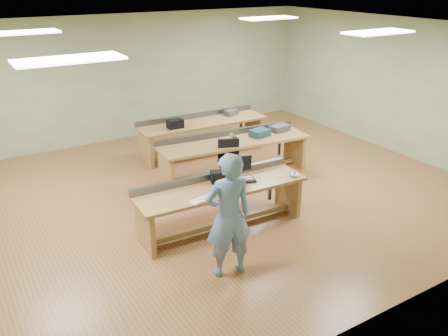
{
  "coord_description": "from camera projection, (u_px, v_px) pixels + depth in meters",
  "views": [
    {
      "loc": [
        -3.83,
        -7.0,
        3.88
      ],
      "look_at": [
        0.09,
        -0.6,
        0.77
      ],
      "focal_mm": 38.0,
      "sensor_mm": 36.0,
      "label": 1
    }
  ],
  "objects": [
    {
      "name": "workbench_front",
      "position": [
        221.0,
        197.0,
        7.57
      ],
      "size": [
        2.84,
        0.86,
        0.86
      ],
      "rotation": [
        0.0,
        0.0,
        -0.04
      ],
      "color": "#AB7C48",
      "rests_on": "floor"
    },
    {
      "name": "camera_bag",
      "position": [
        220.0,
        177.0,
        7.59
      ],
      "size": [
        0.32,
        0.26,
        0.19
      ],
      "primitive_type": "cube",
      "rotation": [
        0.0,
        0.0,
        -0.36
      ],
      "color": "black",
      "rests_on": "workbench_front"
    },
    {
      "name": "parts_bin_teal",
      "position": [
        260.0,
        133.0,
        9.75
      ],
      "size": [
        0.43,
        0.35,
        0.13
      ],
      "primitive_type": "cube",
      "rotation": [
        0.0,
        0.0,
        0.18
      ],
      "color": "#153A46",
      "rests_on": "workbench_mid"
    },
    {
      "name": "wall_front",
      "position": [
        381.0,
        210.0,
        5.12
      ],
      "size": [
        10.0,
        0.04,
        3.0
      ],
      "primitive_type": "cube",
      "color": "#9CB488",
      "rests_on": "floor"
    },
    {
      "name": "workbench_back",
      "position": [
        202.0,
        129.0,
        10.81
      ],
      "size": [
        2.99,
        0.88,
        0.86
      ],
      "rotation": [
        0.0,
        0.0,
        -0.03
      ],
      "color": "#AB7C48",
      "rests_on": "floor"
    },
    {
      "name": "floor",
      "position": [
        203.0,
        197.0,
        8.84
      ],
      "size": [
        10.0,
        10.0,
        0.0
      ],
      "primitive_type": "plane",
      "color": "brown",
      "rests_on": "ground"
    },
    {
      "name": "trackball_mouse",
      "position": [
        295.0,
        174.0,
        7.84
      ],
      "size": [
        0.13,
        0.16,
        0.06
      ],
      "primitive_type": "ellipsoid",
      "rotation": [
        0.0,
        0.0,
        0.03
      ],
      "color": "white",
      "rests_on": "workbench_front"
    },
    {
      "name": "keyboard",
      "position": [
        204.0,
        199.0,
        7.02
      ],
      "size": [
        0.46,
        0.22,
        0.03
      ],
      "primitive_type": "cube",
      "rotation": [
        0.0,
        0.0,
        0.17
      ],
      "color": "white",
      "rests_on": "workbench_front"
    },
    {
      "name": "wall_right",
      "position": [
        395.0,
        86.0,
        10.68
      ],
      "size": [
        0.04,
        8.0,
        3.0
      ],
      "primitive_type": "cube",
      "color": "#9CB488",
      "rests_on": "floor"
    },
    {
      "name": "laptop_base",
      "position": [
        245.0,
        180.0,
        7.67
      ],
      "size": [
        0.37,
        0.33,
        0.04
      ],
      "primitive_type": "cube",
      "rotation": [
        0.0,
        0.0,
        -0.24
      ],
      "color": "black",
      "rests_on": "workbench_front"
    },
    {
      "name": "storage_box_back",
      "position": [
        175.0,
        124.0,
        10.24
      ],
      "size": [
        0.33,
        0.24,
        0.19
      ],
      "primitive_type": "cube",
      "rotation": [
        0.0,
        0.0,
        -0.01
      ],
      "color": "black",
      "rests_on": "workbench_back"
    },
    {
      "name": "tray_back",
      "position": [
        231.0,
        113.0,
        11.16
      ],
      "size": [
        0.34,
        0.29,
        0.12
      ],
      "primitive_type": "cube",
      "rotation": [
        0.0,
        0.0,
        0.25
      ],
      "color": "#39393B",
      "rests_on": "workbench_back"
    },
    {
      "name": "fluor_panels",
      "position": [
        200.0,
        32.0,
        7.7
      ],
      "size": [
        6.2,
        3.5,
        0.03
      ],
      "color": "white",
      "rests_on": "ceiling"
    },
    {
      "name": "drinks_can",
      "position": [
        231.0,
        137.0,
        9.52
      ],
      "size": [
        0.08,
        0.08,
        0.13
      ],
      "primitive_type": "cylinder",
      "rotation": [
        0.0,
        0.0,
        0.09
      ],
      "color": "silver",
      "rests_on": "workbench_mid"
    },
    {
      "name": "task_chair",
      "position": [
        230.0,
        170.0,
        9.16
      ],
      "size": [
        0.65,
        0.65,
        0.92
      ],
      "rotation": [
        0.0,
        0.0,
        -0.39
      ],
      "color": "black",
      "rests_on": "floor"
    },
    {
      "name": "ceiling",
      "position": [
        200.0,
        30.0,
        7.69
      ],
      "size": [
        10.0,
        10.0,
        0.0
      ],
      "primitive_type": "plane",
      "color": "silver",
      "rests_on": "wall_back"
    },
    {
      "name": "mug",
      "position": [
        235.0,
        139.0,
        9.45
      ],
      "size": [
        0.13,
        0.13,
        0.09
      ],
      "primitive_type": "imported",
      "rotation": [
        0.0,
        0.0,
        -0.12
      ],
      "color": "#39393B",
      "rests_on": "workbench_mid"
    },
    {
      "name": "person",
      "position": [
        229.0,
        216.0,
        6.27
      ],
      "size": [
        0.72,
        0.53,
        1.78
      ],
      "primitive_type": "imported",
      "rotation": [
        0.0,
        0.0,
        2.96
      ],
      "color": "#6786A8",
      "rests_on": "floor"
    },
    {
      "name": "parts_bin_grey",
      "position": [
        279.0,
        128.0,
        10.08
      ],
      "size": [
        0.46,
        0.33,
        0.11
      ],
      "primitive_type": "cube",
      "rotation": [
        0.0,
        0.0,
        0.14
      ],
      "color": "#39393B",
      "rests_on": "workbench_mid"
    },
    {
      "name": "laptop_screen",
      "position": [
        242.0,
        163.0,
        7.7
      ],
      "size": [
        0.32,
        0.09,
        0.25
      ],
      "primitive_type": "cube",
      "rotation": [
        0.0,
        0.0,
        -0.24
      ],
      "color": "black",
      "rests_on": "laptop_base"
    },
    {
      "name": "workbench_mid",
      "position": [
        234.0,
        149.0,
        9.6
      ],
      "size": [
        3.19,
        1.14,
        0.86
      ],
      "rotation": [
        0.0,
        0.0,
        -0.1
      ],
      "color": "#AB7C48",
      "rests_on": "floor"
    },
    {
      "name": "wall_back",
      "position": [
        121.0,
        79.0,
        11.42
      ],
      "size": [
        10.0,
        0.04,
        3.0
      ],
      "primitive_type": "cube",
      "color": "#9CB488",
      "rests_on": "floor"
    }
  ]
}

